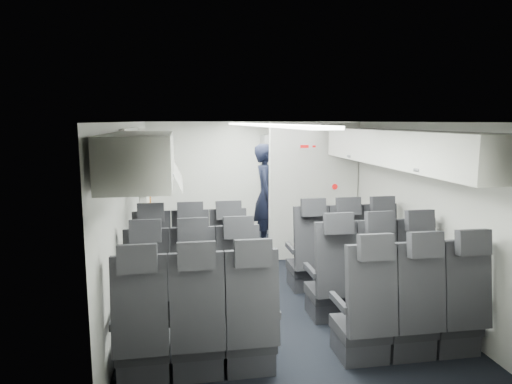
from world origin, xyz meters
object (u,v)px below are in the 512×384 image
object	(u,v)px
boarding_door	(145,196)
carry_on_bag	(152,152)
seat_row_mid	(285,287)
flight_attendant	(266,196)
seat_row_front	(268,261)
galley_unit	(284,183)
seat_row_rear	(308,323)

from	to	relation	value
boarding_door	carry_on_bag	size ratio (longest dim) A/B	4.68
seat_row_mid	flight_attendant	xyz separation A→B (m)	(0.38, 3.01, 0.49)
seat_row_front	seat_row_mid	distance (m)	0.90
seat_row_mid	galley_unit	world-z (taller)	galley_unit
seat_row_front	carry_on_bag	size ratio (longest dim) A/B	8.38
seat_row_mid	boarding_door	xyz separation A→B (m)	(-1.64, 2.99, 0.55)
seat_row_rear	galley_unit	xyz separation A→B (m)	(0.95, 5.05, 0.55)
seat_row_front	seat_row_rear	world-z (taller)	same
boarding_door	flight_attendant	size ratio (longest dim) A/B	1.04
flight_attendant	carry_on_bag	distance (m)	2.63
galley_unit	boarding_door	bearing A→B (deg)	-155.72
flight_attendant	boarding_door	bearing A→B (deg)	104.44
seat_row_mid	carry_on_bag	bearing A→B (deg)	137.30
galley_unit	carry_on_bag	distance (m)	3.79
seat_row_front	galley_unit	bearing A→B (deg)	73.72
carry_on_bag	seat_row_rear	bearing A→B (deg)	-77.15
boarding_door	flight_attendant	distance (m)	2.02
flight_attendant	seat_row_rear	bearing A→B (deg)	-171.82
seat_row_mid	seat_row_rear	xyz separation A→B (m)	(0.00, -0.90, 0.00)
seat_row_mid	boarding_door	distance (m)	3.45
flight_attendant	carry_on_bag	world-z (taller)	carry_on_bag
carry_on_bag	seat_row_mid	bearing A→B (deg)	-62.54
seat_row_front	seat_row_rear	bearing A→B (deg)	-90.00
seat_row_front	seat_row_mid	world-z (taller)	same
carry_on_bag	galley_unit	bearing A→B (deg)	30.43
seat_row_front	seat_row_rear	xyz separation A→B (m)	(0.00, -1.80, 0.00)
seat_row_mid	boarding_door	world-z (taller)	boarding_door
seat_row_front	seat_row_mid	xyz separation A→B (m)	(0.00, -0.90, 0.00)
seat_row_rear	seat_row_mid	bearing A→B (deg)	90.00
carry_on_bag	seat_row_front	bearing A→B (deg)	-35.87
seat_row_mid	carry_on_bag	distance (m)	2.37
galley_unit	seat_row_rear	bearing A→B (deg)	-100.65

